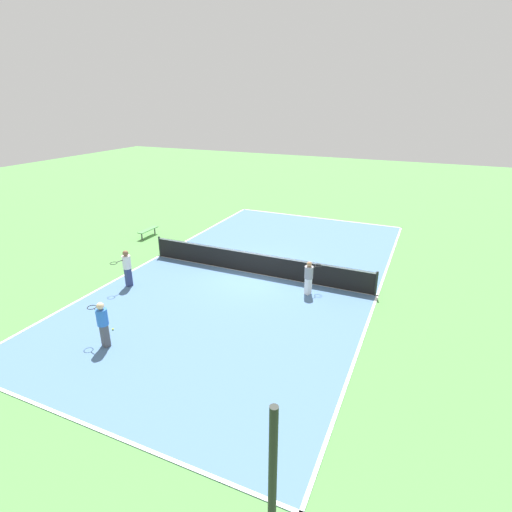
{
  "coord_description": "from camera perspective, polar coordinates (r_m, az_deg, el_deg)",
  "views": [
    {
      "loc": [
        -6.9,
        15.5,
        7.64
      ],
      "look_at": [
        0.0,
        0.0,
        0.9
      ],
      "focal_mm": 28.0,
      "sensor_mm": 36.0,
      "label": 1
    }
  ],
  "objects": [
    {
      "name": "tennis_net",
      "position": [
        18.38,
        -0.0,
        -0.98
      ],
      "size": [
        10.9,
        0.1,
        1.06
      ],
      "color": "black",
      "rests_on": "court_surface"
    },
    {
      "name": "tennis_ball_midcourt",
      "position": [
        15.15,
        -19.77,
        -9.8
      ],
      "size": [
        0.07,
        0.07,
        0.07
      ],
      "primitive_type": "sphere",
      "color": "#CCE033",
      "rests_on": "court_surface"
    },
    {
      "name": "player_baseline_gray",
      "position": [
        16.51,
        7.56,
        -2.82
      ],
      "size": [
        0.67,
        0.99,
        1.46
      ],
      "rotation": [
        0.0,
        0.0,
        4.31
      ],
      "color": "white",
      "rests_on": "court_surface"
    },
    {
      "name": "player_far_white",
      "position": [
        17.91,
        -17.97,
        -1.35
      ],
      "size": [
        0.57,
        0.99,
        1.64
      ],
      "rotation": [
        0.0,
        0.0,
        1.3
      ],
      "color": "navy",
      "rests_on": "court_surface"
    },
    {
      "name": "player_near_blue",
      "position": [
        13.93,
        -21.07,
        -8.72
      ],
      "size": [
        0.99,
        0.58,
        1.6
      ],
      "rotation": [
        0.0,
        0.0,
        6.0
      ],
      "color": "#4C4C51",
      "rests_on": "court_surface"
    },
    {
      "name": "ground_plane",
      "position": [
        18.6,
        -0.0,
        -2.58
      ],
      "size": [
        80.0,
        80.0,
        0.0
      ],
      "primitive_type": "plane",
      "color": "#518E47"
    },
    {
      "name": "tennis_ball_far_baseline",
      "position": [
        20.0,
        4.82,
        -0.69
      ],
      "size": [
        0.07,
        0.07,
        0.07
      ],
      "primitive_type": "sphere",
      "color": "#CCE033",
      "rests_on": "court_surface"
    },
    {
      "name": "court_surface",
      "position": [
        18.6,
        -0.0,
        -2.55
      ],
      "size": [
        11.1,
        20.44,
        0.02
      ],
      "color": "#4C729E",
      "rests_on": "ground_plane"
    },
    {
      "name": "bench",
      "position": [
        24.33,
        -15.17,
        3.55
      ],
      "size": [
        0.36,
        1.5,
        0.45
      ],
      "rotation": [
        0.0,
        0.0,
        1.57
      ],
      "color": "#4C8C4C",
      "rests_on": "ground_plane"
    }
  ]
}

